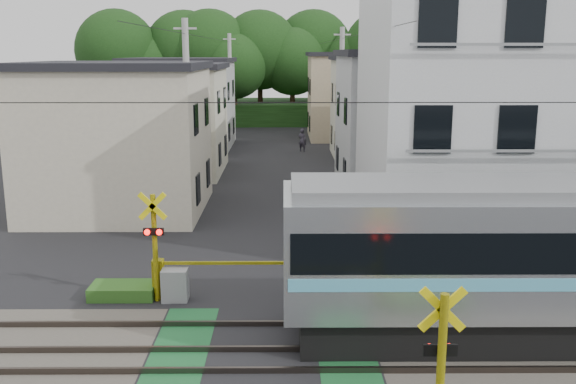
{
  "coord_description": "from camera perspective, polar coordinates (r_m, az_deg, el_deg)",
  "views": [
    {
      "loc": [
        0.49,
        -13.0,
        6.69
      ],
      "look_at": [
        0.6,
        5.0,
        2.75
      ],
      "focal_mm": 40.0,
      "sensor_mm": 36.0,
      "label": 1
    }
  ],
  "objects": [
    {
      "name": "ground",
      "position": [
        14.63,
        -2.31,
        -14.88
      ],
      "size": [
        120.0,
        120.0,
        0.0
      ],
      "primitive_type": "plane",
      "color": "black"
    },
    {
      "name": "track_bed",
      "position": [
        14.61,
        -2.32,
        -14.75
      ],
      "size": [
        120.0,
        120.0,
        0.14
      ],
      "color": "#47423A",
      "rests_on": "ground"
    },
    {
      "name": "crossing_signal_far",
      "position": [
        17.96,
        -10.28,
        -7.31
      ],
      "size": [
        4.74,
        0.65,
        3.09
      ],
      "color": "yellow",
      "rests_on": "ground"
    },
    {
      "name": "apartment_block",
      "position": [
        23.97,
        19.3,
        6.78
      ],
      "size": [
        10.2,
        8.36,
        9.3
      ],
      "color": "silver",
      "rests_on": "ground"
    },
    {
      "name": "houses_row",
      "position": [
        39.08,
        -0.72,
        7.27
      ],
      "size": [
        22.07,
        31.35,
        6.8
      ],
      "color": "beige",
      "rests_on": "ground"
    },
    {
      "name": "tree_hill",
      "position": [
        61.0,
        -0.52,
        11.38
      ],
      "size": [
        40.0,
        12.98,
        10.74
      ],
      "color": "#183812",
      "rests_on": "ground"
    },
    {
      "name": "catenary",
      "position": [
        14.47,
        22.04,
        -0.52
      ],
      "size": [
        60.0,
        5.04,
        7.0
      ],
      "color": "#2D2D33",
      "rests_on": "ground"
    },
    {
      "name": "utility_poles",
      "position": [
        36.14,
        -2.84,
        8.18
      ],
      "size": [
        7.9,
        42.0,
        8.0
      ],
      "color": "#A5A5A0",
      "rests_on": "ground"
    },
    {
      "name": "pedestrian",
      "position": [
        44.0,
        1.29,
        4.63
      ],
      "size": [
        0.68,
        0.58,
        1.59
      ],
      "primitive_type": "imported",
      "rotation": [
        0.0,
        0.0,
        2.74
      ],
      "color": "#37323F",
      "rests_on": "ground"
    },
    {
      "name": "weed_patches",
      "position": [
        14.51,
        4.84,
        -14.33
      ],
      "size": [
        10.25,
        8.8,
        0.4
      ],
      "color": "#2D5E1E",
      "rests_on": "ground"
    }
  ]
}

